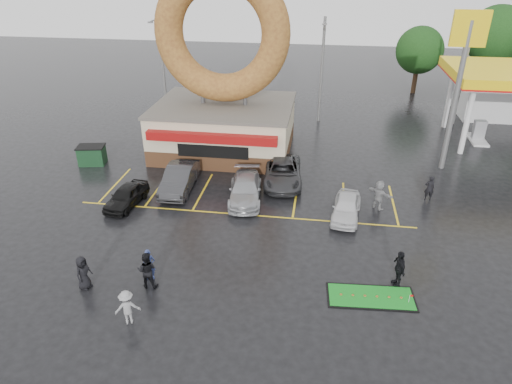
# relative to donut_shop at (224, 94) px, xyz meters

# --- Properties ---
(ground) EXTENTS (120.00, 120.00, 0.00)m
(ground) POSITION_rel_donut_shop_xyz_m (3.00, -12.97, -4.46)
(ground) COLOR black
(ground) RESTS_ON ground
(donut_shop) EXTENTS (10.20, 8.70, 13.50)m
(donut_shop) POSITION_rel_donut_shop_xyz_m (0.00, 0.00, 0.00)
(donut_shop) COLOR #472B19
(donut_shop) RESTS_ON ground
(shell_sign) EXTENTS (2.20, 0.36, 10.60)m
(shell_sign) POSITION_rel_donut_shop_xyz_m (16.00, -0.97, 2.91)
(shell_sign) COLOR slate
(shell_sign) RESTS_ON ground
(streetlight_left) EXTENTS (0.40, 2.21, 9.00)m
(streetlight_left) POSITION_rel_donut_shop_xyz_m (-7.00, 6.95, 0.32)
(streetlight_left) COLOR slate
(streetlight_left) RESTS_ON ground
(streetlight_mid) EXTENTS (0.40, 2.21, 9.00)m
(streetlight_mid) POSITION_rel_donut_shop_xyz_m (7.00, 7.95, 0.32)
(streetlight_mid) COLOR slate
(streetlight_mid) RESTS_ON ground
(streetlight_right) EXTENTS (0.40, 2.21, 9.00)m
(streetlight_right) POSITION_rel_donut_shop_xyz_m (19.00, 8.95, 0.32)
(streetlight_right) COLOR slate
(streetlight_right) RESTS_ON ground
(tree_far_c) EXTENTS (6.30, 6.30, 9.00)m
(tree_far_c) POSITION_rel_donut_shop_xyz_m (25.00, 21.03, 1.37)
(tree_far_c) COLOR #332114
(tree_far_c) RESTS_ON ground
(tree_far_d) EXTENTS (4.90, 4.90, 7.00)m
(tree_far_d) POSITION_rel_donut_shop_xyz_m (17.00, 19.03, 0.07)
(tree_far_d) COLOR #332114
(tree_far_d) RESTS_ON ground
(car_black) EXTENTS (1.96, 3.83, 1.25)m
(car_black) POSITION_rel_donut_shop_xyz_m (-4.11, -9.47, -3.84)
(car_black) COLOR black
(car_black) RESTS_ON ground
(car_dgrey) EXTENTS (1.83, 4.83, 1.57)m
(car_dgrey) POSITION_rel_donut_shop_xyz_m (-1.52, -7.00, -3.68)
(car_dgrey) COLOR #2A2A2C
(car_dgrey) RESTS_ON ground
(car_silver) EXTENTS (2.46, 4.95, 1.38)m
(car_silver) POSITION_rel_donut_shop_xyz_m (2.90, -7.69, -3.77)
(car_silver) COLOR #9D9DA1
(car_silver) RESTS_ON ground
(car_grey) EXTENTS (2.91, 5.48, 1.47)m
(car_grey) POSITION_rel_donut_shop_xyz_m (4.96, -4.97, -3.73)
(car_grey) COLOR #313134
(car_grey) RESTS_ON ground
(car_white) EXTENTS (1.96, 3.95, 1.29)m
(car_white) POSITION_rel_donut_shop_xyz_m (9.04, -8.94, -3.82)
(car_white) COLOR silver
(car_white) RESTS_ON ground
(person_blue) EXTENTS (0.65, 0.49, 1.59)m
(person_blue) POSITION_rel_donut_shop_xyz_m (-0.22, -16.06, -3.67)
(person_blue) COLOR navy
(person_blue) RESTS_ON ground
(person_blackjkt) EXTENTS (0.93, 0.75, 1.82)m
(person_blackjkt) POSITION_rel_donut_shop_xyz_m (-0.12, -16.61, -3.56)
(person_blackjkt) COLOR black
(person_blackjkt) RESTS_ON ground
(person_hoodie) EXTENTS (1.18, 0.95, 1.60)m
(person_hoodie) POSITION_rel_donut_shop_xyz_m (-0.10, -18.95, -3.67)
(person_hoodie) COLOR gray
(person_hoodie) RESTS_ON ground
(person_bystander) EXTENTS (0.73, 0.94, 1.68)m
(person_bystander) POSITION_rel_donut_shop_xyz_m (-2.95, -17.12, -3.62)
(person_bystander) COLOR black
(person_bystander) RESTS_ON ground
(person_cameraman) EXTENTS (0.70, 1.14, 1.82)m
(person_cameraman) POSITION_rel_donut_shop_xyz_m (11.24, -14.75, -3.55)
(person_cameraman) COLOR black
(person_cameraman) RESTS_ON ground
(person_walker_near) EXTENTS (1.64, 1.52, 1.83)m
(person_walker_near) POSITION_rel_donut_shop_xyz_m (10.97, -7.62, -3.55)
(person_walker_near) COLOR gray
(person_walker_near) RESTS_ON ground
(person_walker_far) EXTENTS (0.62, 0.43, 1.63)m
(person_walker_far) POSITION_rel_donut_shop_xyz_m (14.15, -6.06, -3.65)
(person_walker_far) COLOR black
(person_walker_far) RESTS_ON ground
(dumpster) EXTENTS (1.99, 1.51, 1.30)m
(dumpster) POSITION_rel_donut_shop_xyz_m (-9.00, -4.01, -3.81)
(dumpster) COLOR #163A1F
(dumpster) RESTS_ON ground
(putting_green) EXTENTS (4.00, 1.93, 0.49)m
(putting_green) POSITION_rel_donut_shop_xyz_m (10.00, -15.89, -4.43)
(putting_green) COLOR black
(putting_green) RESTS_ON ground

